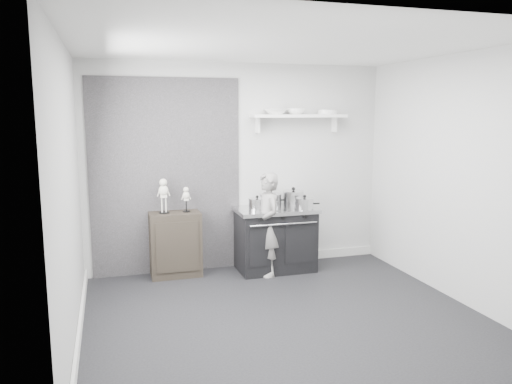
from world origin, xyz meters
The scene contains 15 objects.
ground centered at (0.00, 0.00, 0.00)m, with size 4.00×4.00×0.00m, color black.
room_shell centered at (-0.09, 0.15, 1.64)m, with size 4.02×3.62×2.71m.
wall_shelf centered at (0.80, 1.68, 2.01)m, with size 1.30×0.26×0.24m.
stove centered at (0.42, 1.48, 0.42)m, with size 1.04×0.65×0.83m.
side_cabinet centered at (-0.88, 1.61, 0.41)m, with size 0.63×0.37×0.82m, color black.
child centered at (0.25, 1.30, 0.66)m, with size 0.48×0.32×1.32m, color gray.
pot_front_left centered at (0.14, 1.38, 0.91)m, with size 0.31×0.22×0.20m.
pot_back_left centered at (0.38, 1.59, 0.92)m, with size 0.38×0.30×0.22m.
pot_back_right centered at (0.69, 1.56, 0.94)m, with size 0.37×0.28×0.25m.
pot_front_right centered at (0.74, 1.28, 0.91)m, with size 0.32×0.24×0.19m.
skeleton_full centered at (-1.01, 1.61, 1.07)m, with size 0.14×0.09×0.50m, color beige, non-canonical shape.
skeleton_torso centered at (-0.73, 1.61, 1.01)m, with size 0.10×0.07×0.36m, color beige, non-canonical shape.
bowl_large centered at (0.47, 1.67, 2.08)m, with size 0.29×0.29×0.07m, color white.
bowl_small centered at (0.76, 1.67, 2.08)m, with size 0.25×0.25×0.08m, color white.
plate_stack centered at (1.22, 1.67, 2.07)m, with size 0.27×0.27×0.06m, color silver.
Camera 1 is at (-1.66, -4.57, 2.08)m, focal length 35.00 mm.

